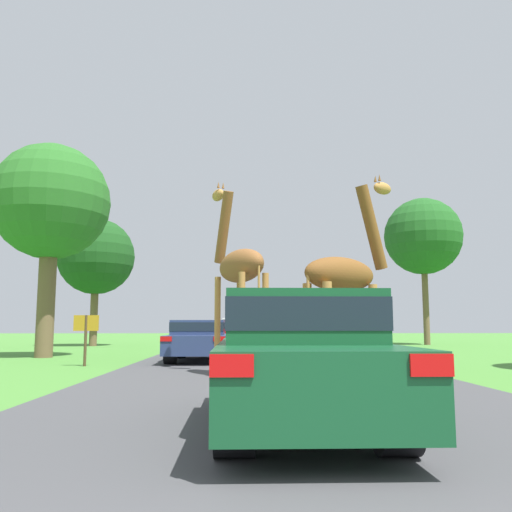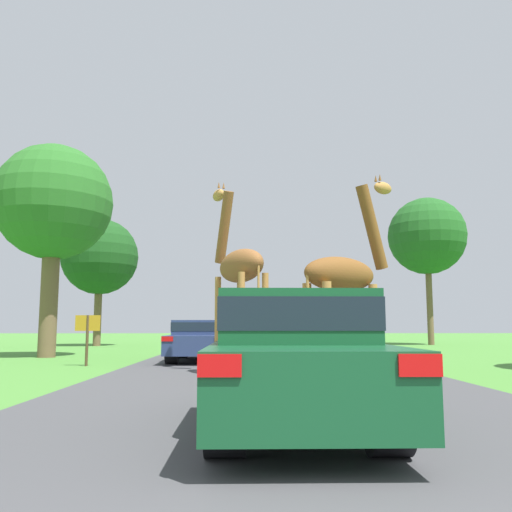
# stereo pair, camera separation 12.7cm
# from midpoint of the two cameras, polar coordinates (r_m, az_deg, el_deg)

# --- Properties ---
(road) EXTENTS (7.71, 120.00, 0.00)m
(road) POSITION_cam_midpoint_polar(r_m,az_deg,el_deg) (31.17, -0.68, -9.40)
(road) COLOR #424244
(road) RESTS_ON ground
(giraffe_near_road) EXTENTS (1.53, 2.60, 4.78)m
(giraffe_near_road) POSITION_cam_midpoint_polar(r_m,az_deg,el_deg) (12.62, -2.14, -1.37)
(giraffe_near_road) COLOR #B77F3D
(giraffe_near_road) RESTS_ON ground
(giraffe_companion) EXTENTS (2.57, 1.94, 4.75)m
(giraffe_companion) POSITION_cam_midpoint_polar(r_m,az_deg,el_deg) (12.26, 9.02, -2.43)
(giraffe_companion) COLOR #B77F3D
(giraffe_companion) RESTS_ON ground
(car_lead_maroon) EXTENTS (1.76, 4.45, 1.48)m
(car_lead_maroon) POSITION_cam_midpoint_polar(r_m,az_deg,el_deg) (6.20, 3.87, -10.48)
(car_lead_maroon) COLOR #144C28
(car_lead_maroon) RESTS_ON ground
(car_queue_right) EXTENTS (1.71, 4.02, 1.34)m
(car_queue_right) POSITION_cam_midpoint_polar(r_m,az_deg,el_deg) (23.03, -1.91, -8.34)
(car_queue_right) COLOR maroon
(car_queue_right) RESTS_ON ground
(car_queue_left) EXTENTS (1.82, 4.68, 1.29)m
(car_queue_left) POSITION_cam_midpoint_polar(r_m,az_deg,el_deg) (17.80, -6.27, -8.66)
(car_queue_left) COLOR navy
(car_queue_left) RESTS_ON ground
(car_far_ahead) EXTENTS (1.99, 4.25, 1.53)m
(car_far_ahead) POSITION_cam_midpoint_polar(r_m,az_deg,el_deg) (30.31, -1.94, -7.95)
(car_far_ahead) COLOR silver
(car_far_ahead) RESTS_ON ground
(car_verge_right) EXTENTS (2.00, 4.40, 1.37)m
(car_verge_right) POSITION_cam_midpoint_polar(r_m,az_deg,el_deg) (26.68, 5.84, -8.14)
(car_verge_right) COLOR #561914
(car_verge_right) RESTS_ON ground
(tree_left_edge) EXTENTS (4.62, 4.62, 8.80)m
(tree_left_edge) POSITION_cam_midpoint_polar(r_m,az_deg,el_deg) (34.23, 17.08, 1.95)
(tree_left_edge) COLOR brown
(tree_left_edge) RESTS_ON ground
(tree_centre_back) EXTENTS (4.30, 4.30, 7.17)m
(tree_centre_back) POSITION_cam_midpoint_polar(r_m,az_deg,el_deg) (31.95, -16.59, -0.08)
(tree_centre_back) COLOR brown
(tree_centre_back) RESTS_ON ground
(tree_far_right) EXTENTS (4.26, 4.26, 7.79)m
(tree_far_right) POSITION_cam_midpoint_polar(r_m,az_deg,el_deg) (21.37, -20.94, 5.18)
(tree_far_right) COLOR brown
(tree_far_right) RESTS_ON ground
(sign_post) EXTENTS (0.70, 0.08, 1.42)m
(sign_post) POSITION_cam_midpoint_polar(r_m,az_deg,el_deg) (16.10, -17.69, -7.48)
(sign_post) COLOR #4C3823
(sign_post) RESTS_ON ground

